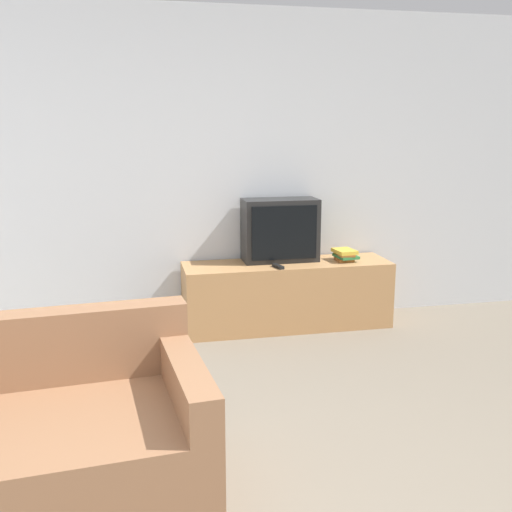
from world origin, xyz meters
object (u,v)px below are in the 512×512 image
object	(u,v)px
couch	(14,453)
book_stack	(345,255)
tv_stand	(287,295)
remote_on_stand	(278,266)
television	(280,230)

from	to	relation	value
couch	book_stack	xyz separation A→B (m)	(2.30, 2.12, 0.32)
tv_stand	book_stack	bearing A→B (deg)	-3.09
remote_on_stand	television	bearing A→B (deg)	72.29
couch	remote_on_stand	world-z (taller)	couch
tv_stand	television	distance (m)	0.55
tv_stand	remote_on_stand	world-z (taller)	remote_on_stand
tv_stand	couch	world-z (taller)	couch
book_stack	remote_on_stand	bearing A→B (deg)	-167.98
couch	book_stack	size ratio (longest dim) A/B	7.46
book_stack	remote_on_stand	world-z (taller)	book_stack
television	book_stack	xyz separation A→B (m)	(0.53, -0.12, -0.21)
remote_on_stand	book_stack	bearing A→B (deg)	12.02
couch	tv_stand	bearing A→B (deg)	45.00
television	remote_on_stand	world-z (taller)	television
television	couch	bearing A→B (deg)	-128.16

